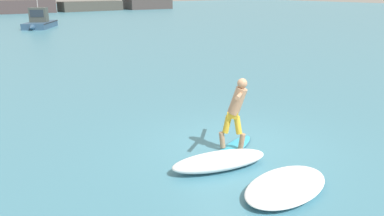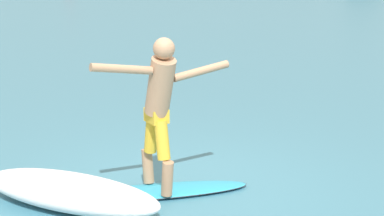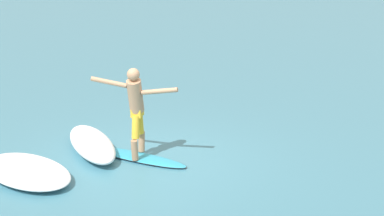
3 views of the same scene
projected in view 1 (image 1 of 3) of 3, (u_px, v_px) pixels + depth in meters
ground_plane at (236, 147)px, 9.68m from camera, size 200.00×200.00×0.00m
surfboard at (231, 150)px, 9.39m from camera, size 2.31×1.35×0.20m
surfer at (236, 108)px, 9.07m from camera, size 1.32×1.21×1.82m
fishing_boat_near_jetty at (40, 22)px, 38.79m from camera, size 4.59×5.93×2.95m
wave_foam_at_tail at (219, 161)px, 8.47m from camera, size 2.38×1.28×0.36m
wave_foam_at_nose at (286, 186)px, 7.51m from camera, size 2.34×1.54×0.24m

